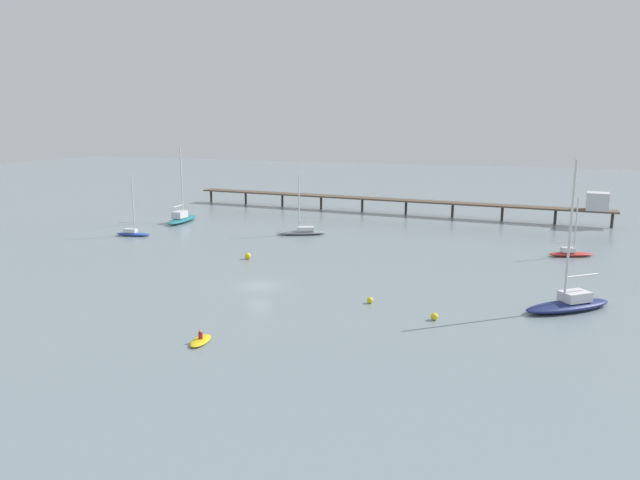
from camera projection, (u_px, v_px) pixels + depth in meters
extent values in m
plane|color=gray|center=(259.00, 286.00, 66.34)|extent=(400.00, 400.00, 0.00)
cube|color=brown|center=(384.00, 199.00, 118.39)|extent=(86.07, 8.01, 0.30)
cylinder|color=#38332D|center=(211.00, 196.00, 135.20)|extent=(0.50, 0.50, 2.73)
cylinder|color=#38332D|center=(246.00, 198.00, 131.53)|extent=(0.50, 0.50, 2.73)
cylinder|color=#38332D|center=(282.00, 201.00, 127.86)|extent=(0.50, 0.50, 2.73)
cylinder|color=#38332D|center=(321.00, 203.00, 124.19)|extent=(0.50, 0.50, 2.73)
cylinder|color=#38332D|center=(362.00, 205.00, 120.52)|extent=(0.50, 0.50, 2.73)
cylinder|color=#38332D|center=(406.00, 208.00, 116.85)|extent=(0.50, 0.50, 2.73)
cylinder|color=#38332D|center=(452.00, 211.00, 113.19)|extent=(0.50, 0.50, 2.73)
cylinder|color=#38332D|center=(502.00, 214.00, 109.52)|extent=(0.50, 0.50, 2.73)
cylinder|color=#38332D|center=(555.00, 217.00, 105.85)|extent=(0.50, 0.50, 2.73)
cylinder|color=#38332D|center=(612.00, 220.00, 102.18)|extent=(0.50, 0.50, 2.73)
cube|color=silver|center=(597.00, 201.00, 102.57)|extent=(3.82, 3.82, 3.14)
ellipsoid|color=navy|center=(568.00, 306.00, 57.60)|extent=(9.37, 8.63, 0.87)
cube|color=silver|center=(575.00, 296.00, 57.69)|extent=(3.39, 3.30, 0.97)
cylinder|color=silver|center=(570.00, 232.00, 55.94)|extent=(0.24, 0.24, 14.05)
cylinder|color=silver|center=(582.00, 276.00, 57.50)|extent=(3.07, 2.69, 0.19)
ellipsoid|color=#1E727A|center=(182.00, 220.00, 108.05)|extent=(3.42, 9.74, 0.97)
cube|color=silver|center=(180.00, 215.00, 107.11)|extent=(2.07, 3.08, 1.25)
cylinder|color=silver|center=(182.00, 183.00, 107.14)|extent=(0.23, 0.23, 12.74)
cylinder|color=silver|center=(178.00, 206.00, 106.32)|extent=(0.48, 3.47, 0.19)
ellipsoid|color=#2D4CB7|center=(133.00, 234.00, 95.34)|extent=(6.20, 2.39, 0.54)
cube|color=silver|center=(130.00, 231.00, 95.32)|extent=(2.21, 1.36, 0.62)
cylinder|color=silver|center=(133.00, 206.00, 94.33)|extent=(0.19, 0.19, 8.89)
cylinder|color=silver|center=(126.00, 223.00, 95.19)|extent=(2.79, 0.56, 0.15)
ellipsoid|color=red|center=(571.00, 254.00, 80.73)|extent=(6.42, 3.81, 0.61)
cube|color=silver|center=(568.00, 250.00, 80.60)|extent=(2.05, 1.72, 0.65)
cylinder|color=silver|center=(576.00, 225.00, 79.91)|extent=(0.19, 0.19, 7.58)
cylinder|color=silver|center=(565.00, 242.00, 80.39)|extent=(2.41, 1.05, 0.16)
ellipsoid|color=gray|center=(301.00, 233.00, 96.37)|extent=(8.38, 5.55, 0.65)
cube|color=silver|center=(305.00, 229.00, 96.30)|extent=(3.16, 2.61, 0.65)
cylinder|color=silver|center=(299.00, 203.00, 95.35)|extent=(0.22, 0.22, 9.23)
cylinder|color=silver|center=(310.00, 221.00, 96.10)|extent=(3.43, 1.75, 0.17)
ellipsoid|color=yellow|center=(201.00, 341.00, 49.14)|extent=(1.77, 3.20, 0.35)
cylinder|color=maroon|center=(200.00, 336.00, 49.05)|extent=(0.41, 0.41, 0.55)
sphere|color=tan|center=(200.00, 331.00, 48.98)|extent=(0.24, 0.24, 0.24)
sphere|color=yellow|center=(248.00, 256.00, 79.12)|extent=(0.86, 0.86, 0.86)
sphere|color=yellow|center=(370.00, 300.00, 59.81)|extent=(0.65, 0.65, 0.65)
sphere|color=yellow|center=(434.00, 316.00, 54.70)|extent=(0.71, 0.71, 0.71)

